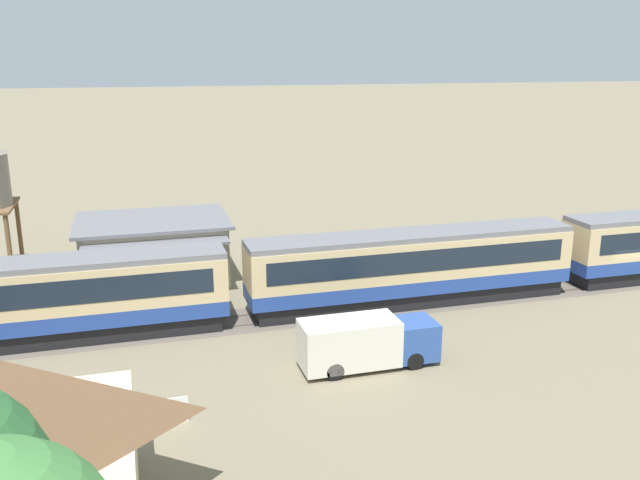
% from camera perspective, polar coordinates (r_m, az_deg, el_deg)
% --- Properties ---
extents(ground_plane, '(600.00, 600.00, 0.00)m').
position_cam_1_polar(ground_plane, '(46.21, 23.91, -3.45)').
color(ground_plane, '#7A7056').
extents(passenger_train, '(99.96, 2.89, 4.21)m').
position_cam_1_polar(passenger_train, '(38.92, 8.12, -2.00)').
color(passenger_train, '#234293').
rests_on(passenger_train, ground_plane).
extents(railway_track, '(135.54, 3.60, 0.04)m').
position_cam_1_polar(railway_track, '(38.67, 4.24, -5.65)').
color(railway_track, '#665B51').
rests_on(railway_track, ground_plane).
extents(station_building, '(9.34, 8.25, 3.95)m').
position_cam_1_polar(station_building, '(43.88, -13.80, -0.76)').
color(station_building, '#BCB293').
rests_on(station_building, ground_plane).
extents(delivery_truck_blue, '(6.36, 2.05, 2.32)m').
position_cam_1_polar(delivery_truck_blue, '(31.17, 3.91, -8.56)').
color(delivery_truck_blue, '#2D519E').
rests_on(delivery_truck_blue, ground_plane).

